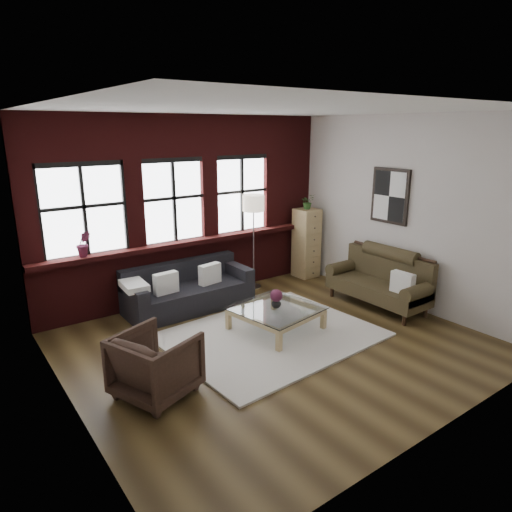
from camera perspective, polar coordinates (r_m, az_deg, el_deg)
floor at (r=6.64m, az=2.39°, el=-10.89°), size 5.50×5.50×0.00m
ceiling at (r=5.94m, az=2.76°, el=17.89°), size 5.50×5.50×0.00m
wall_back at (r=8.16m, az=-8.49°, el=5.87°), size 5.50×0.00×5.50m
wall_front at (r=4.50m, az=22.84°, el=-3.36°), size 5.50×0.00×5.50m
wall_left at (r=4.93m, az=-23.32°, el=-1.79°), size 0.00×5.00×5.00m
wall_right at (r=8.07m, az=18.09°, el=5.15°), size 0.00×5.00×5.00m
brick_backwall at (r=8.11m, az=-8.29°, el=5.81°), size 5.50×0.12×3.20m
sill_ledge at (r=8.14m, az=-7.84°, el=1.85°), size 5.50×0.30×0.08m
window_left at (r=7.44m, az=-20.74°, el=5.24°), size 1.38×0.10×1.50m
window_mid at (r=7.96m, az=-10.29°, el=6.63°), size 1.38×0.10×1.50m
window_right at (r=8.65m, az=-1.87°, el=7.59°), size 1.38×0.10×1.50m
wall_poster at (r=8.18m, az=16.42°, el=7.20°), size 0.05×0.74×0.94m
shag_rug at (r=6.85m, az=1.91°, el=-9.88°), size 3.05×2.46×0.03m
dark_sofa at (r=7.79m, az=-8.39°, el=-3.84°), size 2.14×0.86×0.77m
pillow_a at (r=7.46m, az=-11.19°, el=-3.34°), size 0.41×0.17×0.34m
pillow_b at (r=7.81m, az=-5.79°, el=-2.23°), size 0.42×0.21×0.34m
vintage_settee at (r=8.05m, az=14.96°, el=-2.84°), size 0.81×1.82×0.97m
pillow_settee at (r=7.64m, az=17.86°, el=-3.22°), size 0.15×0.38×0.34m
armchair at (r=5.45m, az=-12.42°, el=-13.09°), size 1.07×1.05×0.76m
coffee_table at (r=6.98m, az=2.52°, el=-7.89°), size 1.32×1.32×0.38m
vase at (r=6.87m, az=2.55°, el=-5.86°), size 0.19×0.19×0.15m
flowers at (r=6.83m, az=2.56°, el=-4.96°), size 0.19×0.19×0.19m
drawer_chest at (r=9.37m, az=6.30°, el=1.62°), size 0.43×0.43×1.41m
potted_plant_top at (r=9.20m, az=6.46°, el=6.77°), size 0.28×0.25×0.30m
floor_lamp at (r=8.58m, az=-0.31°, el=2.23°), size 0.40×0.40×1.94m
sill_plant at (r=7.39m, az=-20.75°, el=1.44°), size 0.25×0.21×0.40m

